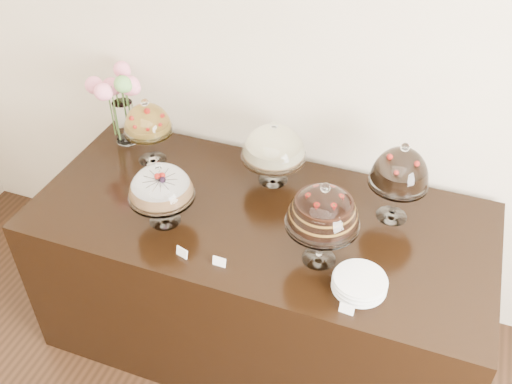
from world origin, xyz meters
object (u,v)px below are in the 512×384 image
(plate_stack, at_px, (359,283))
(cake_stand_cheesecake, at_px, (274,145))
(display_counter, at_px, (259,279))
(cake_stand_dark_choco, at_px, (400,171))
(flower_vase, at_px, (119,97))
(cake_stand_fruit_tart, at_px, (147,122))
(cake_stand_sugar_sponge, at_px, (161,186))
(cake_stand_choco_layer, at_px, (323,210))

(plate_stack, bearing_deg, cake_stand_cheesecake, 135.12)
(display_counter, bearing_deg, cake_stand_dark_choco, 19.75)
(display_counter, xyz_separation_m, flower_vase, (-0.92, 0.34, 0.72))
(cake_stand_fruit_tart, height_order, flower_vase, flower_vase)
(cake_stand_fruit_tart, bearing_deg, display_counter, -18.04)
(cake_stand_cheesecake, xyz_separation_m, cake_stand_fruit_tart, (-0.67, -0.05, 0.02))
(cake_stand_sugar_sponge, distance_m, plate_stack, 0.97)
(display_counter, xyz_separation_m, cake_stand_choco_layer, (0.34, -0.18, 0.73))
(cake_stand_choco_layer, xyz_separation_m, cake_stand_cheesecake, (-0.37, 0.46, -0.06))
(cake_stand_fruit_tart, relative_size, flower_vase, 0.84)
(cake_stand_choco_layer, relative_size, cake_stand_dark_choco, 1.00)
(cake_stand_dark_choco, bearing_deg, display_counter, -160.25)
(display_counter, xyz_separation_m, cake_stand_fruit_tart, (-0.70, 0.23, 0.69))
(flower_vase, bearing_deg, cake_stand_sugar_sponge, -45.60)
(cake_stand_cheesecake, bearing_deg, cake_stand_sugar_sponge, -128.64)
(flower_vase, relative_size, plate_stack, 1.98)
(plate_stack, bearing_deg, cake_stand_fruit_tart, 157.43)
(display_counter, bearing_deg, cake_stand_fruit_tart, 161.96)
(cake_stand_choco_layer, bearing_deg, display_counter, 152.15)
(display_counter, relative_size, cake_stand_cheesecake, 6.27)
(cake_stand_sugar_sponge, relative_size, cake_stand_dark_choco, 0.81)
(cake_stand_dark_choco, height_order, plate_stack, cake_stand_dark_choco)
(cake_stand_choco_layer, bearing_deg, cake_stand_fruit_tart, 158.58)
(cake_stand_cheesecake, relative_size, plate_stack, 1.58)
(cake_stand_choco_layer, height_order, cake_stand_cheesecake, cake_stand_choco_layer)
(cake_stand_sugar_sponge, height_order, cake_stand_fruit_tart, cake_stand_fruit_tart)
(cake_stand_fruit_tart, bearing_deg, plate_stack, -22.57)
(cake_stand_cheesecake, distance_m, plate_stack, 0.83)
(cake_stand_dark_choco, relative_size, plate_stack, 1.88)
(flower_vase, bearing_deg, cake_stand_fruit_tart, -26.32)
(cake_stand_cheesecake, distance_m, flower_vase, 0.90)
(cake_stand_fruit_tart, bearing_deg, cake_stand_cheesecake, 4.59)
(display_counter, height_order, flower_vase, flower_vase)
(cake_stand_sugar_sponge, distance_m, cake_stand_cheesecake, 0.60)
(cake_stand_sugar_sponge, bearing_deg, cake_stand_fruit_tart, 125.02)
(plate_stack, bearing_deg, cake_stand_choco_layer, 151.78)
(plate_stack, bearing_deg, display_counter, 152.01)
(display_counter, relative_size, cake_stand_choco_layer, 5.27)
(cake_stand_dark_choco, distance_m, cake_stand_fruit_tart, 1.29)
(display_counter, distance_m, cake_stand_choco_layer, 0.83)
(cake_stand_choco_layer, distance_m, cake_stand_fruit_tart, 1.12)
(display_counter, height_order, cake_stand_fruit_tart, cake_stand_fruit_tart)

